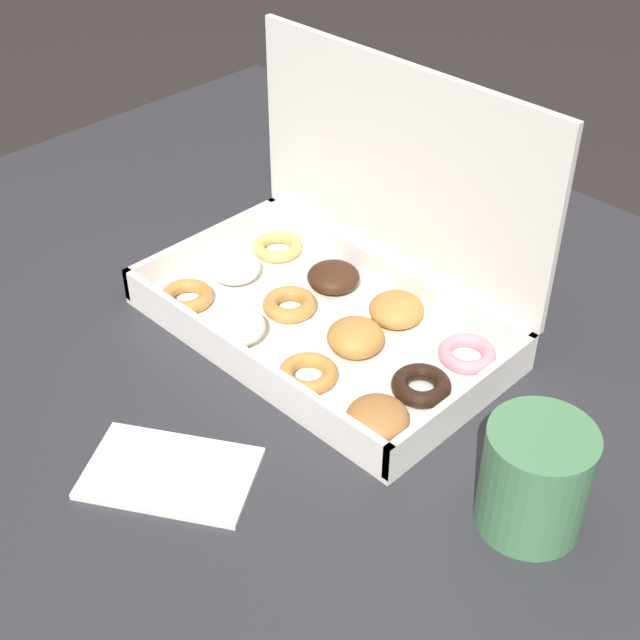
{
  "coord_description": "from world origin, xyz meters",
  "views": [
    {
      "loc": [
        0.52,
        -0.52,
        1.32
      ],
      "look_at": [
        -0.02,
        0.02,
        0.74
      ],
      "focal_mm": 50.0,
      "sensor_mm": 36.0,
      "label": 1
    }
  ],
  "objects": [
    {
      "name": "dining_table",
      "position": [
        0.0,
        0.0,
        0.64
      ],
      "size": [
        1.28,
        0.97,
        0.72
      ],
      "color": "#2D2D33",
      "rests_on": "ground_plane"
    },
    {
      "name": "donut_box",
      "position": [
        -0.02,
        0.05,
        0.78
      ],
      "size": [
        0.39,
        0.23,
        0.27
      ],
      "color": "silver",
      "rests_on": "dining_table"
    },
    {
      "name": "paper_napkin",
      "position": [
        0.03,
        -0.22,
        0.73
      ],
      "size": [
        0.18,
        0.16,
        0.01
      ],
      "color": "white",
      "rests_on": "dining_table"
    },
    {
      "name": "coffee_mug",
      "position": [
        0.29,
        -0.04,
        0.78
      ],
      "size": [
        0.09,
        0.09,
        0.1
      ],
      "color": "#4C8456",
      "rests_on": "dining_table"
    }
  ]
}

